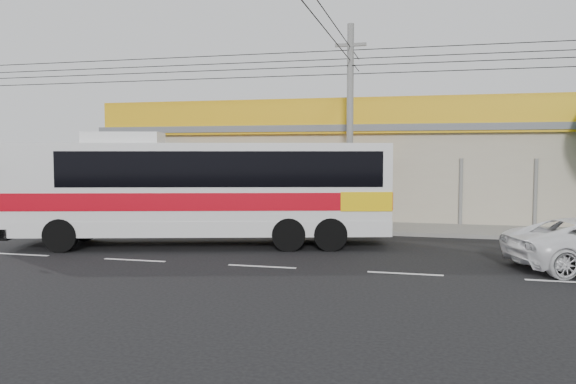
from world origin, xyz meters
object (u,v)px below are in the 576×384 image
at_px(motorbike_dark, 86,210).
at_px(utility_pole, 350,61).
at_px(motorbike_red, 200,214).
at_px(coach_bus, 208,185).

xyz_separation_m(motorbike_dark, utility_pole, (11.98, 0.53, 6.33)).
relative_size(motorbike_red, motorbike_dark, 1.04).
xyz_separation_m(motorbike_red, utility_pole, (6.35, 0.70, 6.38)).
bearing_deg(utility_pole, motorbike_red, -173.71).
distance_m(motorbike_dark, utility_pole, 13.56).
bearing_deg(motorbike_red, coach_bus, -151.84).
bearing_deg(motorbike_red, utility_pole, -81.84).
xyz_separation_m(coach_bus, motorbike_red, (-2.04, 4.14, -1.51)).
bearing_deg(motorbike_dark, motorbike_red, -103.31).
distance_m(coach_bus, utility_pole, 8.10).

